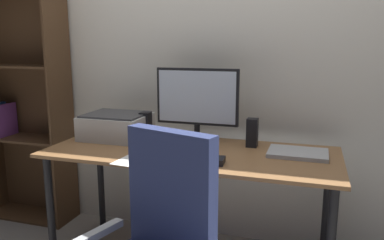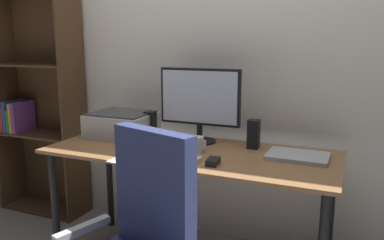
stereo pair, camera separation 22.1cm
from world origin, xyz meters
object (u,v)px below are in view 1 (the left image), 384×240
coffee_mug (199,144)px  speaker_right (252,133)px  speaker_left (146,125)px  bookshelf (22,105)px  desk (191,164)px  keyboard (178,158)px  mouse (219,161)px  laptop (298,153)px  monitor (197,101)px  printer (116,126)px

coffee_mug → speaker_right: bearing=36.3°
speaker_left → bookshelf: size_ratio=0.09×
coffee_mug → speaker_right: speaker_right is taller
desk → keyboard: bearing=-93.1°
mouse → speaker_left: bearing=142.6°
speaker_left → laptop: bearing=-6.0°
monitor → printer: 0.56m
keyboard → bookshelf: bookshelf is taller
coffee_mug → speaker_right: size_ratio=0.52×
speaker_right → printer: size_ratio=0.43×
mouse → printer: 0.83m
laptop → mouse: bearing=-142.2°
keyboard → mouse: size_ratio=3.02×
speaker_right → printer: speaker_right is taller
desk → speaker_left: speaker_left is taller
mouse → laptop: (0.38, 0.29, -0.01)m
keyboard → bookshelf: 1.54m
keyboard → laptop: size_ratio=0.91×
monitor → laptop: (0.61, -0.11, -0.25)m
desk → keyboard: keyboard is taller
keyboard → speaker_right: 0.51m
speaker_left → speaker_right: 0.69m
monitor → mouse: 0.52m
keyboard → laptop: bearing=25.3°
monitor → printer: size_ratio=1.29×
keyboard → coffee_mug: bearing=72.0°
speaker_right → bookshelf: 1.78m
laptop → speaker_right: bearing=160.4°
monitor → keyboard: bearing=-88.3°
desk → bookshelf: size_ratio=0.91×
monitor → printer: bearing=-173.7°
monitor → speaker_left: (-0.34, -0.01, -0.17)m
speaker_left → bookshelf: (-1.09, 0.15, 0.06)m
monitor → coffee_mug: monitor is taller
mouse → laptop: 0.47m
speaker_left → mouse: bearing=-33.7°
monitor → mouse: monitor is taller
coffee_mug → bookshelf: size_ratio=0.05×
coffee_mug → keyboard: bearing=-107.9°
monitor → keyboard: size_ratio=1.77×
keyboard → speaker_right: size_ratio=1.71×
speaker_left → monitor: bearing=1.3°
desk → speaker_right: 0.41m
keyboard → laptop: laptop is taller
keyboard → coffee_mug: coffee_mug is taller
printer → monitor: bearing=6.3°
laptop → speaker_left: 0.96m
desk → mouse: 0.30m
speaker_right → bookshelf: size_ratio=0.09×
monitor → bookshelf: 1.44m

